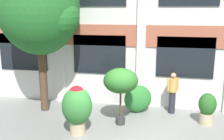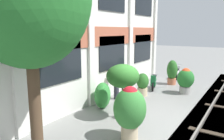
% 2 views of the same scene
% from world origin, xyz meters
% --- Properties ---
extents(ground_plane, '(80.00, 80.00, 0.00)m').
position_xyz_m(ground_plane, '(0.00, 0.00, 0.00)').
color(ground_plane, gray).
extents(apartment_facade, '(14.85, 0.64, 8.79)m').
position_xyz_m(apartment_facade, '(0.00, 3.36, 4.37)').
color(apartment_facade, silver).
rests_on(apartment_facade, ground).
extents(broadleaf_tree, '(3.36, 3.20, 6.16)m').
position_xyz_m(broadleaf_tree, '(-3.92, 1.90, 4.17)').
color(broadleaf_tree, '#4C3826').
rests_on(broadleaf_tree, ground).
extents(potted_plant_fluted_column, '(0.64, 0.64, 1.19)m').
position_xyz_m(potted_plant_fluted_column, '(2.60, 1.76, 0.63)').
color(potted_plant_fluted_column, tan).
rests_on(potted_plant_fluted_column, ground).
extents(potted_plant_low_pan, '(1.26, 1.26, 2.13)m').
position_xyz_m(potted_plant_low_pan, '(-0.55, 1.12, 1.64)').
color(potted_plant_low_pan, '#333333').
rests_on(potted_plant_low_pan, ground).
extents(potted_plant_stone_basin, '(1.02, 1.02, 1.71)m').
position_xyz_m(potted_plant_stone_basin, '(-1.87, 0.09, 0.99)').
color(potted_plant_stone_basin, tan).
rests_on(potted_plant_stone_basin, ground).
extents(resident_by_doorway, '(0.46, 0.34, 1.70)m').
position_xyz_m(resident_by_doorway, '(1.36, 2.59, 0.92)').
color(resident_by_doorway, '#282833').
rests_on(resident_by_doorway, ground).
extents(topiary_hedge, '(1.36, 1.15, 1.13)m').
position_xyz_m(topiary_hedge, '(-0.02, 2.44, 0.57)').
color(topiary_hedge, '#2D7A33').
rests_on(topiary_hedge, ground).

